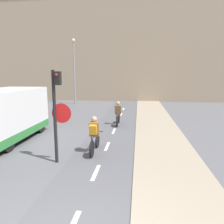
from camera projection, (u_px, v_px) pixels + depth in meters
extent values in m
cube|color=white|center=(96.00, 172.00, 6.78)|extent=(0.12, 1.10, 0.00)
cube|color=white|center=(107.00, 146.00, 9.22)|extent=(0.12, 1.10, 0.00)
cube|color=white|center=(114.00, 131.00, 11.67)|extent=(0.12, 1.10, 0.00)
cube|color=white|center=(118.00, 121.00, 14.11)|extent=(0.12, 1.10, 0.00)
cube|color=white|center=(121.00, 114.00, 16.56)|extent=(0.12, 1.10, 0.00)
cube|color=white|center=(123.00, 109.00, 19.00)|extent=(0.12, 1.10, 0.00)
cube|color=gray|center=(129.00, 51.00, 25.99)|extent=(60.00, 5.00, 11.33)
cylinder|color=black|center=(55.00, 118.00, 7.36)|extent=(0.11, 0.11, 3.17)
cube|color=black|center=(58.00, 78.00, 7.11)|extent=(0.20, 0.20, 0.44)
sphere|color=red|center=(56.00, 75.00, 6.98)|extent=(0.09, 0.09, 0.09)
cone|color=red|center=(61.00, 113.00, 7.29)|extent=(0.67, 0.01, 0.67)
cone|color=silver|center=(61.00, 113.00, 7.30)|extent=(0.60, 0.02, 0.60)
cylinder|color=gray|center=(74.00, 73.00, 21.92)|extent=(0.14, 0.14, 6.16)
sphere|color=silver|center=(73.00, 40.00, 21.37)|extent=(0.36, 0.36, 0.36)
cylinder|color=black|center=(92.00, 149.00, 8.02)|extent=(0.07, 0.62, 0.62)
cylinder|color=black|center=(97.00, 140.00, 9.10)|extent=(0.07, 0.62, 0.62)
cylinder|color=navy|center=(96.00, 139.00, 8.74)|extent=(0.04, 0.70, 0.39)
cylinder|color=navy|center=(93.00, 143.00, 8.23)|extent=(0.04, 0.37, 0.41)
cylinder|color=navy|center=(95.00, 136.00, 8.54)|extent=(0.04, 1.03, 0.07)
cylinder|color=navy|center=(93.00, 148.00, 8.23)|extent=(0.04, 0.42, 0.05)
cylinder|color=black|center=(97.00, 131.00, 9.03)|extent=(0.46, 0.03, 0.03)
cube|color=brown|center=(94.00, 129.00, 8.37)|extent=(0.36, 0.31, 0.59)
sphere|color=tan|center=(94.00, 119.00, 8.34)|extent=(0.22, 0.22, 0.22)
cylinder|color=#232328|center=(92.00, 140.00, 8.42)|extent=(0.04, 0.07, 0.39)
cylinder|color=#232328|center=(97.00, 140.00, 8.39)|extent=(0.04, 0.07, 0.39)
cube|color=orange|center=(93.00, 130.00, 8.19)|extent=(0.28, 0.23, 0.39)
cylinder|color=black|center=(117.00, 122.00, 12.61)|extent=(0.07, 0.61, 0.61)
cylinder|color=black|center=(119.00, 118.00, 13.64)|extent=(0.07, 0.61, 0.61)
cylinder|color=black|center=(118.00, 117.00, 13.29)|extent=(0.04, 0.67, 0.38)
cylinder|color=black|center=(118.00, 118.00, 12.81)|extent=(0.04, 0.35, 0.41)
cylinder|color=black|center=(118.00, 114.00, 13.10)|extent=(0.04, 0.97, 0.07)
cylinder|color=black|center=(118.00, 121.00, 12.81)|extent=(0.04, 0.40, 0.05)
cylinder|color=black|center=(119.00, 112.00, 13.57)|extent=(0.46, 0.03, 0.03)
cube|color=brown|center=(118.00, 110.00, 12.94)|extent=(0.36, 0.31, 0.59)
sphere|color=tan|center=(118.00, 103.00, 12.91)|extent=(0.22, 0.22, 0.22)
cylinder|color=#232328|center=(116.00, 117.00, 12.99)|extent=(0.04, 0.07, 0.39)
cylinder|color=#232328|center=(120.00, 117.00, 12.96)|extent=(0.04, 0.07, 0.39)
cube|color=white|center=(5.00, 113.00, 9.95)|extent=(2.19, 4.47, 2.10)
cube|color=#33843D|center=(6.00, 131.00, 10.11)|extent=(2.20, 4.48, 0.36)
cube|color=black|center=(28.00, 99.00, 12.06)|extent=(1.97, 0.04, 0.70)
cylinder|color=black|center=(5.00, 125.00, 11.66)|extent=(0.18, 0.70, 0.70)
cylinder|color=black|center=(41.00, 126.00, 11.42)|extent=(0.18, 0.70, 0.70)
cylinder|color=black|center=(8.00, 143.00, 8.58)|extent=(0.18, 0.70, 0.70)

